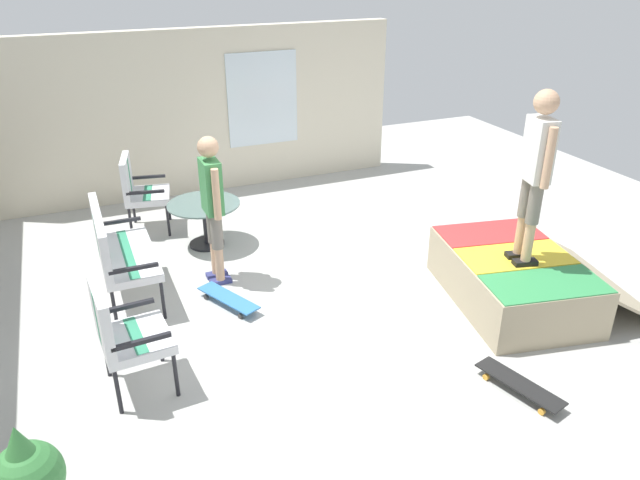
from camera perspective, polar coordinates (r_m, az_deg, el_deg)
name	(u,v)px	position (r m, az deg, el deg)	size (l,w,h in m)	color
ground_plane	(339,300)	(6.68, 1.79, -5.66)	(12.00, 12.00, 0.10)	#B2B2AD
house_facade	(204,112)	(9.42, -10.82, 11.71)	(0.23, 6.00, 2.42)	beige
skate_ramp	(515,278)	(6.76, 17.82, -3.43)	(2.10, 2.20, 0.54)	tan
patio_bench	(115,247)	(6.67, -18.68, -0.63)	(1.25, 0.55, 1.02)	black
patio_chair_near_house	(138,187)	(8.29, -16.73, 4.80)	(0.72, 0.66, 1.02)	black
patio_chair_by_wall	(120,329)	(5.28, -18.26, -7.98)	(0.66, 0.59, 1.02)	black
patio_table	(205,216)	(7.73, -10.78, 2.26)	(0.90, 0.90, 0.57)	black
person_watching	(212,200)	(6.64, -10.07, 3.72)	(0.48, 0.24, 1.68)	navy
person_skater	(536,165)	(6.15, 19.63, 6.62)	(0.47, 0.30, 1.74)	black
skateboard_by_bench	(228,298)	(6.52, -8.60, -5.45)	(0.81, 0.52, 0.10)	#3372B2
skateboard_spare	(519,384)	(5.56, 18.22, -12.76)	(0.82, 0.40, 0.10)	black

